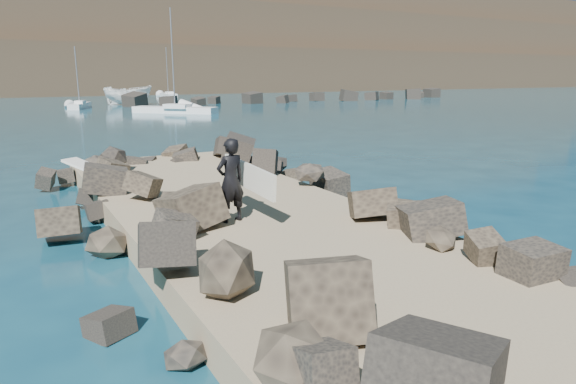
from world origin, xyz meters
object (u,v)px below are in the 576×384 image
object	(u,v)px
surfboard_resting	(95,174)
surfer_with_board	(233,180)
sailboat_c	(175,110)
boat_imported	(128,95)

from	to	relation	value
surfboard_resting	surfer_with_board	xyz separation A→B (m)	(2.23, -5.24, 0.53)
surfboard_resting	sailboat_c	distance (m)	38.90
boat_imported	sailboat_c	distance (m)	17.66
sailboat_c	surfer_with_board	bearing A→B (deg)	-105.12
boat_imported	sailboat_c	size ratio (longest dim) A/B	0.62
surfer_with_board	sailboat_c	world-z (taller)	sailboat_c
surfer_with_board	surfboard_resting	bearing A→B (deg)	113.01
surfer_with_board	sailboat_c	size ratio (longest dim) A/B	0.23
surfboard_resting	boat_imported	size ratio (longest dim) A/B	0.34
surfboard_resting	boat_imported	distance (m)	55.53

